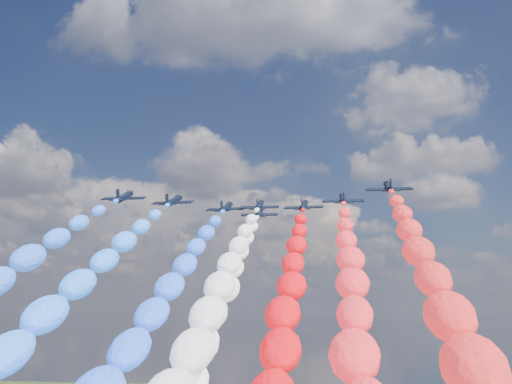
# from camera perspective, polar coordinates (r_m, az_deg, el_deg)

# --- Properties ---
(jet_0) EXTENTS (10.14, 13.52, 7.26)m
(jet_0) POSITION_cam_1_polar(r_m,az_deg,el_deg) (139.18, -12.44, -0.43)
(jet_0) COLOR black
(jet_1) EXTENTS (10.56, 13.82, 7.26)m
(jet_1) POSITION_cam_1_polar(r_m,az_deg,el_deg) (142.64, -7.87, -0.85)
(jet_1) COLOR black
(trail_1) EXTENTS (7.22, 125.82, 63.66)m
(trail_1) POSITION_cam_1_polar(r_m,az_deg,el_deg) (80.26, -21.00, -13.93)
(trail_1) COLOR #2875FF
(jet_2) EXTENTS (10.52, 13.79, 7.26)m
(jet_2) POSITION_cam_1_polar(r_m,az_deg,el_deg) (150.63, -2.86, -1.48)
(jet_2) COLOR black
(trail_2) EXTENTS (7.22, 125.82, 63.66)m
(trail_2) POSITION_cam_1_polar(r_m,az_deg,el_deg) (86.00, -10.99, -14.22)
(trail_2) COLOR blue
(jet_3) EXTENTS (9.84, 13.31, 7.26)m
(jet_3) POSITION_cam_1_polar(r_m,az_deg,el_deg) (147.73, 0.33, -1.31)
(jet_3) COLOR black
(trail_3) EXTENTS (7.22, 125.82, 63.66)m
(trail_3) POSITION_cam_1_polar(r_m,az_deg,el_deg) (82.11, -5.43, -14.52)
(trail_3) COLOR silver
(jet_4) EXTENTS (10.04, 13.45, 7.26)m
(jet_4) POSITION_cam_1_polar(r_m,az_deg,el_deg) (159.28, 0.34, -2.03)
(jet_4) COLOR black
(trail_4) EXTENTS (7.22, 125.82, 63.66)m
(trail_4) POSITION_cam_1_polar(r_m,az_deg,el_deg) (93.76, -4.70, -14.11)
(trail_4) COLOR white
(jet_5) EXTENTS (10.43, 13.73, 7.26)m
(jet_5) POSITION_cam_1_polar(r_m,az_deg,el_deg) (148.27, 4.60, -1.31)
(jet_5) COLOR black
(trail_5) EXTENTS (7.22, 125.82, 63.66)m
(trail_5) POSITION_cam_1_polar(r_m,az_deg,el_deg) (81.92, 2.53, -14.57)
(trail_5) COLOR red
(jet_6) EXTENTS (9.95, 13.39, 7.26)m
(jet_6) POSITION_cam_1_polar(r_m,az_deg,el_deg) (140.67, 8.29, -0.69)
(jet_6) COLOR black
(trail_6) EXTENTS (7.22, 125.82, 63.66)m
(trail_6) POSITION_cam_1_polar(r_m,az_deg,el_deg) (74.09, 9.56, -14.79)
(trail_6) COLOR red
(jet_7) EXTENTS (9.76, 13.24, 7.26)m
(jet_7) POSITION_cam_1_polar(r_m,az_deg,el_deg) (128.59, 12.54, 0.45)
(jet_7) COLOR black
(trail_7) EXTENTS (7.22, 125.82, 63.66)m
(trail_7) POSITION_cam_1_polar(r_m,az_deg,el_deg) (62.37, 18.93, -15.07)
(trail_7) COLOR red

